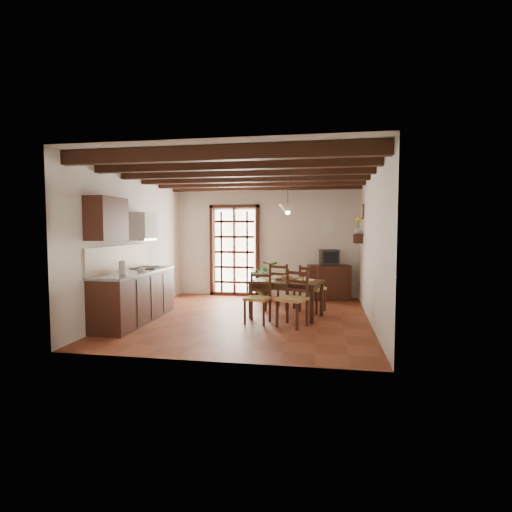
% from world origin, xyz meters
% --- Properties ---
extents(ground_plane, '(5.00, 5.00, 0.00)m').
position_xyz_m(ground_plane, '(0.00, 0.00, 0.00)').
color(ground_plane, brown).
extents(room_shell, '(4.52, 5.02, 2.81)m').
position_xyz_m(room_shell, '(0.00, 0.00, 1.82)').
color(room_shell, silver).
rests_on(room_shell, ground_plane).
extents(ceiling_beams, '(4.50, 4.34, 0.20)m').
position_xyz_m(ceiling_beams, '(0.00, 0.00, 2.69)').
color(ceiling_beams, black).
rests_on(ceiling_beams, room_shell).
extents(french_door, '(1.26, 0.11, 2.32)m').
position_xyz_m(french_door, '(-0.80, 2.45, 1.18)').
color(french_door, white).
rests_on(french_door, ground_plane).
extents(kitchen_counter, '(0.64, 2.25, 1.38)m').
position_xyz_m(kitchen_counter, '(-1.96, -0.60, 0.47)').
color(kitchen_counter, '#351911').
rests_on(kitchen_counter, ground_plane).
extents(upper_cabinet, '(0.35, 0.80, 0.70)m').
position_xyz_m(upper_cabinet, '(-2.08, -1.30, 1.85)').
color(upper_cabinet, '#351911').
rests_on(upper_cabinet, room_shell).
extents(range_hood, '(0.38, 0.60, 0.54)m').
position_xyz_m(range_hood, '(-2.05, -0.05, 1.73)').
color(range_hood, white).
rests_on(range_hood, room_shell).
extents(counter_items, '(0.50, 1.43, 0.25)m').
position_xyz_m(counter_items, '(-1.95, -0.51, 0.96)').
color(counter_items, black).
rests_on(counter_items, kitchen_counter).
extents(dining_table, '(1.45, 1.10, 0.70)m').
position_xyz_m(dining_table, '(0.73, 0.23, 0.61)').
color(dining_table, '#321E10').
rests_on(dining_table, ground_plane).
extents(chair_near_left, '(0.48, 0.47, 0.90)m').
position_xyz_m(chair_near_left, '(0.26, -0.34, 0.28)').
color(chair_near_left, '#AA8D48').
rests_on(chair_near_left, ground_plane).
extents(chair_near_right, '(0.59, 0.57, 0.98)m').
position_xyz_m(chair_near_right, '(0.89, -0.49, 0.31)').
color(chair_near_right, '#AA8D48').
rests_on(chair_near_right, ground_plane).
extents(chair_far_left, '(0.57, 0.56, 0.97)m').
position_xyz_m(chair_far_left, '(0.56, 0.94, 0.30)').
color(chair_far_left, '#AA8D48').
rests_on(chair_far_left, ground_plane).
extents(chair_far_right, '(0.58, 0.57, 0.95)m').
position_xyz_m(chair_far_right, '(1.19, 0.80, 0.30)').
color(chair_far_right, '#AA8D48').
rests_on(chair_far_right, ground_plane).
extents(table_setting, '(0.94, 0.63, 0.09)m').
position_xyz_m(table_setting, '(0.73, 0.23, 0.68)').
color(table_setting, yellow).
rests_on(table_setting, dining_table).
extents(table_bowl, '(0.29, 0.29, 0.05)m').
position_xyz_m(table_bowl, '(0.51, 0.32, 0.73)').
color(table_bowl, white).
rests_on(table_bowl, dining_table).
extents(sideboard, '(1.04, 0.64, 0.83)m').
position_xyz_m(sideboard, '(1.54, 2.23, 0.41)').
color(sideboard, '#351911').
rests_on(sideboard, ground_plane).
extents(crt_tv, '(0.48, 0.45, 0.35)m').
position_xyz_m(crt_tv, '(1.54, 2.22, 1.02)').
color(crt_tv, black).
rests_on(crt_tv, sideboard).
extents(fuse_box, '(0.25, 0.03, 0.32)m').
position_xyz_m(fuse_box, '(1.50, 2.48, 1.75)').
color(fuse_box, white).
rests_on(fuse_box, room_shell).
extents(plant_pot, '(0.36, 0.36, 0.22)m').
position_xyz_m(plant_pot, '(0.07, 1.85, 0.11)').
color(plant_pot, maroon).
rests_on(plant_pot, ground_plane).
extents(potted_plant, '(1.97, 1.75, 1.98)m').
position_xyz_m(potted_plant, '(0.07, 1.85, 0.57)').
color(potted_plant, '#144C19').
rests_on(potted_plant, ground_plane).
extents(wall_shelf, '(0.20, 0.42, 0.20)m').
position_xyz_m(wall_shelf, '(2.14, 1.60, 1.51)').
color(wall_shelf, '#351911').
rests_on(wall_shelf, room_shell).
extents(shelf_vase, '(0.15, 0.15, 0.15)m').
position_xyz_m(shelf_vase, '(2.14, 1.60, 1.65)').
color(shelf_vase, '#B2BFB2').
rests_on(shelf_vase, wall_shelf).
extents(shelf_flowers, '(0.14, 0.14, 0.36)m').
position_xyz_m(shelf_flowers, '(2.14, 1.60, 1.86)').
color(shelf_flowers, yellow).
rests_on(shelf_flowers, shelf_vase).
extents(framed_picture, '(0.03, 0.32, 0.32)m').
position_xyz_m(framed_picture, '(2.22, 1.60, 2.05)').
color(framed_picture, brown).
rests_on(framed_picture, room_shell).
extents(pendant_lamp, '(0.36, 0.36, 0.84)m').
position_xyz_m(pendant_lamp, '(0.73, 0.33, 2.08)').
color(pendant_lamp, black).
rests_on(pendant_lamp, room_shell).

